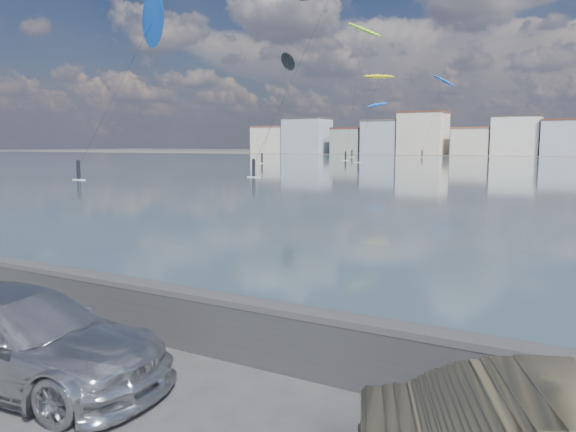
# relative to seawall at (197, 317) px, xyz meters

# --- Properties ---
(ground) EXTENTS (700.00, 700.00, 0.00)m
(ground) POSITION_rel_seawall_xyz_m (0.00, -2.70, -0.58)
(ground) COLOR #333335
(ground) RESTS_ON ground
(bay_water) EXTENTS (500.00, 177.00, 0.00)m
(bay_water) POSITION_rel_seawall_xyz_m (0.00, 88.80, -0.58)
(bay_water) COLOR #324E58
(bay_water) RESTS_ON ground
(seawall) EXTENTS (400.00, 0.36, 1.08)m
(seawall) POSITION_rel_seawall_xyz_m (0.00, 0.00, 0.00)
(seawall) COLOR #28282B
(seawall) RESTS_ON ground
(car_silver) EXTENTS (4.91, 2.53, 1.36)m
(car_silver) POSITION_rel_seawall_xyz_m (-1.36, -2.33, 0.10)
(car_silver) COLOR silver
(car_silver) RESTS_ON ground
(kitesurfer_3) EXTENTS (6.09, 14.59, 17.88)m
(kitesurfer_3) POSITION_rel_seawall_xyz_m (-37.23, 104.03, 16.37)
(kitesurfer_3) COLOR yellow
(kitesurfer_3) RESTS_ON ground
(kitesurfer_4) EXTENTS (8.09, 10.07, 30.94)m
(kitesurfer_4) POSITION_rel_seawall_xyz_m (-44.27, 112.80, 27.68)
(kitesurfer_4) COLOR #8CD826
(kitesurfer_4) RESTS_ON ground
(kitesurfer_7) EXTENTS (7.58, 18.31, 21.23)m
(kitesurfer_7) POSITION_rel_seawall_xyz_m (-42.38, 44.02, 17.22)
(kitesurfer_7) COLOR blue
(kitesurfer_7) RESTS_ON ground
(kitesurfer_11) EXTENTS (6.83, 13.86, 15.77)m
(kitesurfer_11) POSITION_rel_seawall_xyz_m (-52.87, 143.46, 13.62)
(kitesurfer_11) COLOR blue
(kitesurfer_11) RESTS_ON ground
(kitesurfer_16) EXTENTS (7.77, 13.04, 24.02)m
(kitesurfer_16) POSITION_rel_seawall_xyz_m (-38.02, 156.50, 20.55)
(kitesurfer_16) COLOR blue
(kitesurfer_16) RESTS_ON ground
(kitesurfer_19) EXTENTS (6.42, 18.10, 21.63)m
(kitesurfer_19) POSITION_rel_seawall_xyz_m (-52.22, 92.70, 19.13)
(kitesurfer_19) COLOR black
(kitesurfer_19) RESTS_ON ground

